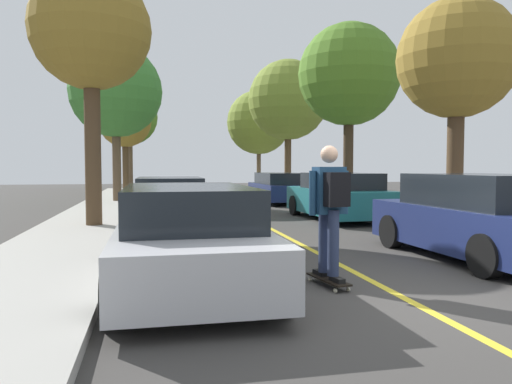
# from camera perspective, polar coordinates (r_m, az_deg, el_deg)

# --- Properties ---
(ground) EXTENTS (80.00, 80.00, 0.00)m
(ground) POSITION_cam_1_polar(r_m,az_deg,el_deg) (6.33, 16.83, -11.72)
(ground) COLOR #3D3A38
(center_line) EXTENTS (0.12, 39.20, 0.01)m
(center_line) POSITION_cam_1_polar(r_m,az_deg,el_deg) (9.94, 5.53, -6.21)
(center_line) COLOR gold
(center_line) RESTS_ON ground
(parked_car_left_nearest) EXTENTS (1.95, 4.55, 1.32)m
(parked_car_left_nearest) POSITION_cam_1_polar(r_m,az_deg,el_deg) (6.72, -7.92, -5.00)
(parked_car_left_nearest) COLOR #B7B7BC
(parked_car_left_nearest) RESTS_ON ground
(parked_car_left_near) EXTENTS (2.01, 4.15, 1.30)m
(parked_car_left_near) POSITION_cam_1_polar(r_m,az_deg,el_deg) (12.92, -9.96, -1.24)
(parked_car_left_near) COLOR #B7B7BC
(parked_car_left_near) RESTS_ON ground
(parked_car_right_nearest) EXTENTS (2.01, 4.13, 1.46)m
(parked_car_right_nearest) POSITION_cam_1_polar(r_m,az_deg,el_deg) (9.25, 24.33, -2.71)
(parked_car_right_nearest) COLOR navy
(parked_car_right_nearest) RESTS_ON ground
(parked_car_right_near) EXTENTS (2.04, 4.38, 1.39)m
(parked_car_right_near) POSITION_cam_1_polar(r_m,az_deg,el_deg) (14.87, 9.54, -0.52)
(parked_car_right_near) COLOR #196066
(parked_car_right_near) RESTS_ON ground
(parked_car_right_far) EXTENTS (2.03, 4.70, 1.30)m
(parked_car_right_far) POSITION_cam_1_polar(r_m,az_deg,el_deg) (21.29, 2.80, 0.51)
(parked_car_right_far) COLOR navy
(parked_car_right_far) RESTS_ON ground
(street_tree_left_nearest) EXTENTS (2.91, 2.91, 6.23)m
(street_tree_left_nearest) POSITION_cam_1_polar(r_m,az_deg,el_deg) (13.19, -18.61, 17.16)
(street_tree_left_nearest) COLOR #4C3823
(street_tree_left_nearest) RESTS_ON sidewalk_left
(street_tree_left_near) EXTENTS (3.84, 3.84, 6.50)m
(street_tree_left_near) POSITION_cam_1_polar(r_m,az_deg,el_deg) (21.69, -15.97, 11.14)
(street_tree_left_near) COLOR brown
(street_tree_left_near) RESTS_ON sidewalk_left
(street_tree_left_far) EXTENTS (2.95, 2.95, 5.47)m
(street_tree_left_far) POSITION_cam_1_polar(r_m,az_deg,el_deg) (28.93, -14.97, 7.91)
(street_tree_left_far) COLOR #4C3823
(street_tree_left_far) RESTS_ON sidewalk_left
(street_tree_left_farthest) EXTENTS (3.84, 3.84, 6.75)m
(street_tree_left_farthest) POSITION_cam_1_polar(r_m,az_deg,el_deg) (35.34, -14.48, 8.37)
(street_tree_left_farthest) COLOR brown
(street_tree_left_farthest) RESTS_ON sidewalk_left
(street_tree_right_nearest) EXTENTS (2.91, 2.91, 5.54)m
(street_tree_right_nearest) POSITION_cam_1_polar(r_m,az_deg,el_deg) (13.33, 22.31, 13.95)
(street_tree_right_nearest) COLOR #4C3823
(street_tree_right_nearest) RESTS_ON sidewalk_right
(street_tree_right_near) EXTENTS (3.83, 3.83, 6.81)m
(street_tree_right_near) POSITION_cam_1_polar(r_m,az_deg,el_deg) (19.30, 10.74, 13.17)
(street_tree_right_near) COLOR #3D2D1E
(street_tree_right_near) RESTS_ON sidewalk_right
(street_tree_right_far) EXTENTS (4.33, 4.33, 7.21)m
(street_tree_right_far) POSITION_cam_1_polar(r_m,az_deg,el_deg) (27.15, 3.74, 10.57)
(street_tree_right_far) COLOR #4C3823
(street_tree_right_far) RESTS_ON sidewalk_right
(street_tree_right_farthest) EXTENTS (4.41, 4.41, 6.67)m
(street_tree_right_farthest) POSITION_cam_1_polar(r_m,az_deg,el_deg) (34.20, 0.32, 8.08)
(street_tree_right_farthest) COLOR brown
(street_tree_right_farthest) RESTS_ON sidewalk_right
(fire_hydrant) EXTENTS (0.20, 0.20, 0.70)m
(fire_hydrant) POSITION_cam_1_polar(r_m,az_deg,el_deg) (11.67, 24.74, -2.71)
(fire_hydrant) COLOR #B2140F
(fire_hydrant) RESTS_ON sidewalk_right
(skateboard) EXTENTS (0.36, 0.86, 0.10)m
(skateboard) POSITION_cam_1_polar(r_m,az_deg,el_deg) (6.71, 8.38, -10.01)
(skateboard) COLOR black
(skateboard) RESTS_ON ground
(skateboarder) EXTENTS (0.59, 0.71, 1.76)m
(skateboarder) POSITION_cam_1_polar(r_m,az_deg,el_deg) (6.52, 8.60, -1.31)
(skateboarder) COLOR black
(skateboarder) RESTS_ON skateboard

